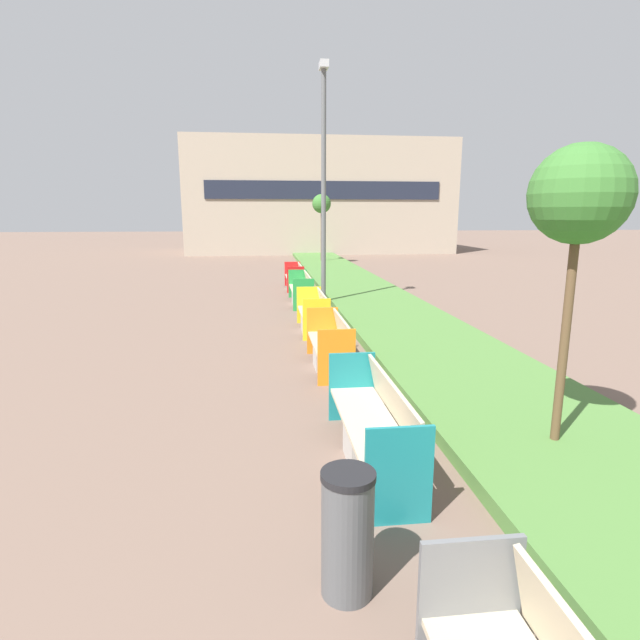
{
  "coord_description": "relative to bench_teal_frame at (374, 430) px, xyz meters",
  "views": [
    {
      "loc": [
        -0.25,
        2.85,
        2.74
      ],
      "look_at": [
        0.9,
        12.91,
        0.6
      ],
      "focal_mm": 28.0,
      "sensor_mm": 36.0,
      "label": 1
    }
  ],
  "objects": [
    {
      "name": "bench_green_frame",
      "position": [
        0.0,
        10.33,
        0.0
      ],
      "size": [
        0.65,
        2.48,
        0.94
      ],
      "color": "#ADA8A0",
      "rests_on": "ground"
    },
    {
      "name": "building_backdrop",
      "position": [
        3.06,
        33.03,
        3.6
      ],
      "size": [
        18.99,
        7.49,
        7.95
      ],
      "color": "tan",
      "rests_on": "ground"
    },
    {
      "name": "sapling_tree_far",
      "position": [
        2.14,
        23.2,
        2.93
      ],
      "size": [
        1.05,
        1.05,
        3.87
      ],
      "color": "brown",
      "rests_on": "ground"
    },
    {
      "name": "street_lamp_post",
      "position": [
        0.61,
        9.7,
        3.45
      ],
      "size": [
        0.24,
        0.44,
        6.89
      ],
      "color": "#56595B",
      "rests_on": "ground"
    },
    {
      "name": "bench_orange_frame",
      "position": [
        -0.01,
        3.56,
        -0.01
      ],
      "size": [
        0.65,
        1.98,
        0.94
      ],
      "color": "#ADA8A0",
      "rests_on": "ground"
    },
    {
      "name": "bench_yellow_frame",
      "position": [
        -0.01,
        6.52,
        -0.02
      ],
      "size": [
        0.65,
        1.9,
        0.94
      ],
      "color": "#ADA8A0",
      "rests_on": "ground"
    },
    {
      "name": "bench_teal_frame",
      "position": [
        0.0,
        0.0,
        0.0
      ],
      "size": [
        0.65,
        2.42,
        0.94
      ],
      "color": "#ADA8A0",
      "rests_on": "ground"
    },
    {
      "name": "bench_red_frame",
      "position": [
        -0.01,
        13.51,
        -0.02
      ],
      "size": [
        0.65,
        1.9,
        0.94
      ],
      "color": "#ADA8A0",
      "rests_on": "ground"
    },
    {
      "name": "sapling_tree_near",
      "position": [
        2.14,
        -0.06,
        2.54
      ],
      "size": [
        1.05,
        1.05,
        3.48
      ],
      "color": "brown",
      "rests_on": "ground"
    },
    {
      "name": "planter_grass_strip",
      "position": [
        2.26,
        4.04,
        -0.29
      ],
      "size": [
        2.8,
        120.0,
        0.18
      ],
      "color": "#4C7A38",
      "rests_on": "ground"
    },
    {
      "name": "litter_bin",
      "position": [
        -0.63,
        -1.96,
        0.11
      ],
      "size": [
        0.4,
        0.4,
        0.97
      ],
      "color": "#4C4F51",
      "rests_on": "ground"
    }
  ]
}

